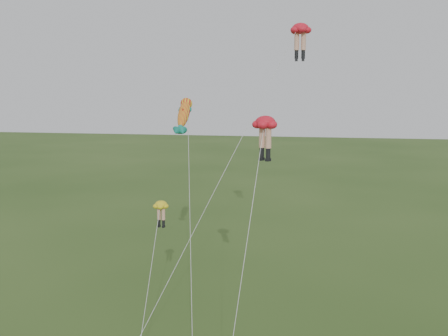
# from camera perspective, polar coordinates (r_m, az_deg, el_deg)

# --- Properties ---
(legs_kite_red_high) EXTENTS (9.78, 14.11, 20.45)m
(legs_kite_red_high) POSITION_cam_1_polar(r_m,az_deg,el_deg) (37.52, 8.51, 14.82)
(legs_kite_red_high) COLOR red
(legs_kite_red_high) RESTS_ON ground
(legs_kite_red_mid) EXTENTS (2.46, 6.69, 14.26)m
(legs_kite_red_mid) POSITION_cam_1_polar(r_m,az_deg,el_deg) (27.01, 4.67, 4.39)
(legs_kite_red_mid) COLOR red
(legs_kite_red_mid) RESTS_ON ground
(legs_kite_yellow) EXTENTS (1.11, 6.96, 8.85)m
(legs_kite_yellow) POSITION_cam_1_polar(r_m,az_deg,el_deg) (31.10, -7.32, -5.12)
(legs_kite_yellow) COLOR yellow
(legs_kite_yellow) RESTS_ON ground
(fish_kite) EXTENTS (4.09, 13.17, 15.38)m
(fish_kite) POSITION_cam_1_polar(r_m,az_deg,el_deg) (35.67, -4.58, 6.18)
(fish_kite) COLOR yellow
(fish_kite) RESTS_ON ground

